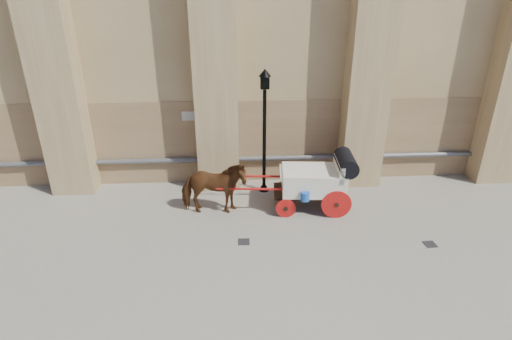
{
  "coord_description": "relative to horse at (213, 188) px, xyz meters",
  "views": [
    {
      "loc": [
        -0.48,
        -9.35,
        6.39
      ],
      "look_at": [
        0.2,
        1.75,
        1.41
      ],
      "focal_mm": 28.0,
      "sensor_mm": 36.0,
      "label": 1
    }
  ],
  "objects": [
    {
      "name": "drain_grate_far",
      "position": [
        6.01,
        -2.1,
        -0.86
      ],
      "size": [
        0.34,
        0.34,
        0.01
      ],
      "primitive_type": "cube",
      "rotation": [
        0.0,
        0.0,
        0.06
      ],
      "color": "black",
      "rests_on": "ground"
    },
    {
      "name": "ground",
      "position": [
        1.12,
        -1.66,
        -0.86
      ],
      "size": [
        90.0,
        90.0,
        0.0
      ],
      "primitive_type": "plane",
      "color": "#71695C",
      "rests_on": "ground"
    },
    {
      "name": "drain_grate_near",
      "position": [
        0.87,
        -1.67,
        -0.86
      ],
      "size": [
        0.33,
        0.33,
        0.01
      ],
      "primitive_type": "cube",
      "rotation": [
        0.0,
        0.0,
        -0.04
      ],
      "color": "black",
      "rests_on": "ground"
    },
    {
      "name": "horse",
      "position": [
        0.0,
        0.0,
        0.0
      ],
      "size": [
        2.07,
        0.99,
        1.73
      ],
      "primitive_type": "imported",
      "rotation": [
        0.0,
        0.0,
        1.54
      ],
      "color": "#613216",
      "rests_on": "ground"
    },
    {
      "name": "carriage",
      "position": [
        3.27,
        0.15,
        0.15
      ],
      "size": [
        4.36,
        1.58,
        1.87
      ],
      "rotation": [
        0.0,
        0.0,
        -0.09
      ],
      "color": "black",
      "rests_on": "ground"
    },
    {
      "name": "street_lamp",
      "position": [
        1.68,
        1.47,
        1.39
      ],
      "size": [
        0.39,
        0.39,
        4.22
      ],
      "color": "black",
      "rests_on": "ground"
    }
  ]
}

